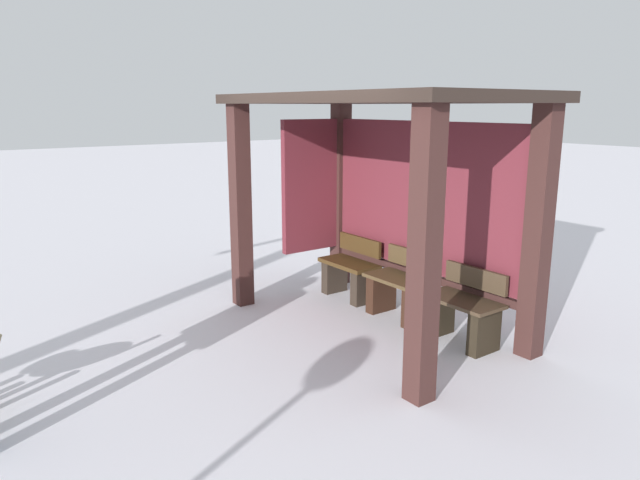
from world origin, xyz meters
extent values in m
plane|color=silver|center=(0.00, 0.00, 0.00)|extent=(60.00, 60.00, 0.00)
cube|color=#3B211E|center=(-1.41, -0.71, 1.13)|extent=(0.19, 0.19, 2.27)
cube|color=#3B211E|center=(1.41, -0.71, 1.13)|extent=(0.19, 0.19, 2.27)
cube|color=#3B211E|center=(-1.41, 0.71, 1.13)|extent=(0.19, 0.19, 2.27)
cube|color=#3B211E|center=(1.41, 0.71, 1.13)|extent=(0.19, 0.19, 2.27)
cube|color=#2C211C|center=(0.00, 0.00, 2.32)|extent=(3.16, 1.77, 0.10)
cube|color=maroon|center=(0.00, 0.71, 1.30)|extent=(2.64, 0.08, 1.59)
cube|color=#3B211E|center=(0.00, 0.69, 0.45)|extent=(2.64, 0.06, 0.08)
cube|color=maroon|center=(-1.41, 0.25, 1.30)|extent=(0.08, 0.78, 1.59)
cube|color=#422D15|center=(-0.86, 0.41, 0.42)|extent=(0.76, 0.37, 0.05)
cube|color=#422D15|center=(-0.86, 0.58, 0.63)|extent=(0.72, 0.04, 0.20)
cube|color=#2E241C|center=(-0.58, 0.41, 0.20)|extent=(0.12, 0.31, 0.40)
cube|color=#2E241C|center=(-1.14, 0.41, 0.20)|extent=(0.12, 0.31, 0.40)
cube|color=#4B3821|center=(0.00, 0.41, 0.44)|extent=(0.76, 0.41, 0.04)
cube|color=#4B3821|center=(0.00, 0.60, 0.64)|extent=(0.72, 0.04, 0.20)
cube|color=#311B12|center=(0.28, 0.41, 0.21)|extent=(0.12, 0.35, 0.42)
cube|color=#311B12|center=(-0.28, 0.41, 0.21)|extent=(0.12, 0.35, 0.42)
cube|color=#403121|center=(0.86, 0.41, 0.43)|extent=(0.76, 0.41, 0.03)
cube|color=#403121|center=(0.86, 0.60, 0.63)|extent=(0.72, 0.04, 0.20)
cube|color=black|center=(1.14, 0.41, 0.21)|extent=(0.12, 0.35, 0.42)
cube|color=black|center=(0.58, 0.41, 0.21)|extent=(0.12, 0.35, 0.42)
camera|label=1|loc=(4.32, -3.80, 2.25)|focal=32.68mm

